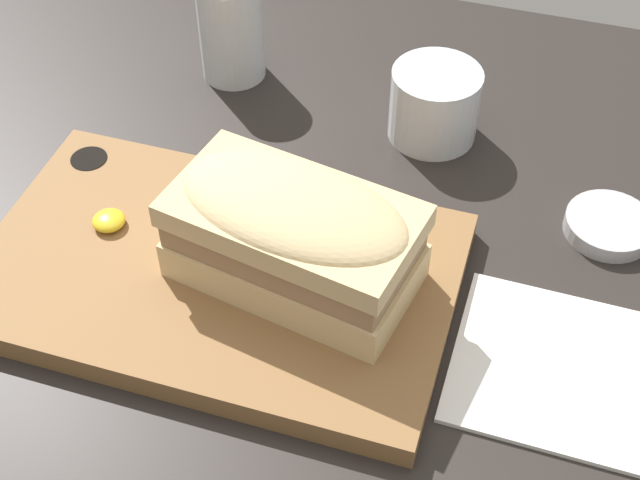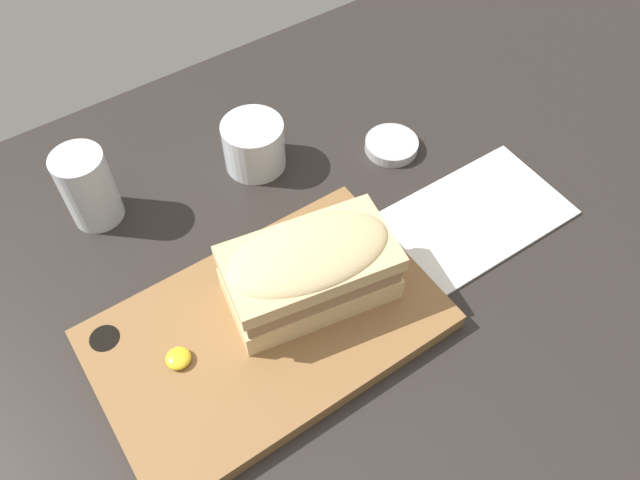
{
  "view_description": "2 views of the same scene",
  "coord_description": "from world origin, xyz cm",
  "px_view_note": "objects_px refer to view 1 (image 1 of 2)",
  "views": [
    {
      "loc": [
        15.27,
        -34.03,
        52.81
      ],
      "look_at": [
        2.74,
        6.23,
        8.44
      ],
      "focal_mm": 50.0,
      "sensor_mm": 36.0,
      "label": 1
    },
    {
      "loc": [
        -18.19,
        -23.36,
        60.5
      ],
      "look_at": [
        3.26,
        8.16,
        9.28
      ],
      "focal_mm": 35.0,
      "sensor_mm": 36.0,
      "label": 2
    }
  ],
  "objects_px": {
    "sandwich": "(294,232)",
    "water_glass": "(231,35)",
    "serving_board": "(216,273)",
    "napkin": "(611,382)",
    "wine_glass": "(434,108)",
    "condiment_dish": "(609,226)"
  },
  "relations": [
    {
      "from": "sandwich",
      "to": "water_glass",
      "type": "distance_m",
      "value": 0.28
    },
    {
      "from": "serving_board",
      "to": "water_glass",
      "type": "relative_size",
      "value": 3.62
    },
    {
      "from": "water_glass",
      "to": "napkin",
      "type": "xyz_separation_m",
      "value": [
        0.37,
        -0.26,
        -0.04
      ]
    },
    {
      "from": "sandwich",
      "to": "wine_glass",
      "type": "xyz_separation_m",
      "value": [
        0.06,
        0.21,
        -0.04
      ]
    },
    {
      "from": "wine_glass",
      "to": "condiment_dish",
      "type": "xyz_separation_m",
      "value": [
        0.16,
        -0.08,
        -0.02
      ]
    },
    {
      "from": "serving_board",
      "to": "water_glass",
      "type": "xyz_separation_m",
      "value": [
        -0.08,
        0.25,
        0.03
      ]
    },
    {
      "from": "serving_board",
      "to": "napkin",
      "type": "height_order",
      "value": "serving_board"
    },
    {
      "from": "condiment_dish",
      "to": "serving_board",
      "type": "bearing_deg",
      "value": -152.9
    },
    {
      "from": "serving_board",
      "to": "water_glass",
      "type": "height_order",
      "value": "water_glass"
    },
    {
      "from": "sandwich",
      "to": "napkin",
      "type": "height_order",
      "value": "sandwich"
    },
    {
      "from": "serving_board",
      "to": "condiment_dish",
      "type": "bearing_deg",
      "value": 27.1
    },
    {
      "from": "sandwich",
      "to": "condiment_dish",
      "type": "xyz_separation_m",
      "value": [
        0.22,
        0.13,
        -0.06
      ]
    },
    {
      "from": "sandwich",
      "to": "napkin",
      "type": "bearing_deg",
      "value": -3.27
    },
    {
      "from": "serving_board",
      "to": "water_glass",
      "type": "bearing_deg",
      "value": 108.31
    },
    {
      "from": "sandwich",
      "to": "wine_glass",
      "type": "height_order",
      "value": "sandwich"
    },
    {
      "from": "wine_glass",
      "to": "condiment_dish",
      "type": "relative_size",
      "value": 1.12
    },
    {
      "from": "serving_board",
      "to": "napkin",
      "type": "distance_m",
      "value": 0.29
    },
    {
      "from": "serving_board",
      "to": "sandwich",
      "type": "relative_size",
      "value": 1.89
    },
    {
      "from": "wine_glass",
      "to": "napkin",
      "type": "xyz_separation_m",
      "value": [
        0.17,
        -0.22,
        -0.03
      ]
    },
    {
      "from": "serving_board",
      "to": "water_glass",
      "type": "distance_m",
      "value": 0.27
    },
    {
      "from": "sandwich",
      "to": "water_glass",
      "type": "height_order",
      "value": "sandwich"
    },
    {
      "from": "napkin",
      "to": "condiment_dish",
      "type": "relative_size",
      "value": 3.12
    }
  ]
}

